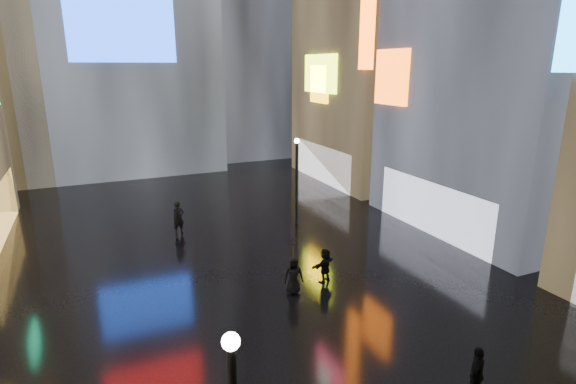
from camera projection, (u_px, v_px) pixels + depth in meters
ground at (228, 245)px, 24.06m from camera, size 140.00×140.00×0.00m
building_right_far at (381, 3)px, 35.29m from camera, size 10.28×12.00×28.00m
lamp_far at (297, 176)px, 26.60m from camera, size 0.30×0.30×5.20m
pedestrian_3 at (477, 374)px, 12.67m from camera, size 1.08×0.83×1.71m
pedestrian_4 at (294, 275)px, 18.71m from camera, size 0.90×0.69×1.63m
pedestrian_5 at (325, 265)px, 19.77m from camera, size 1.49×1.01×1.55m
pedestrian_6 at (179, 218)px, 25.42m from camera, size 0.76×0.59×1.87m
umbrella_2 at (294, 248)px, 18.38m from camera, size 1.26×1.27×0.82m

